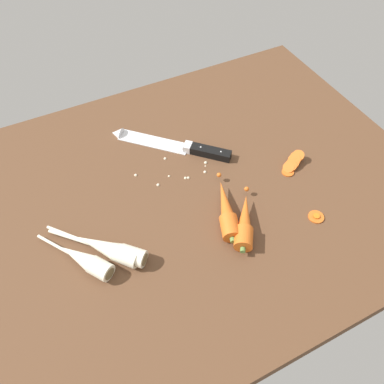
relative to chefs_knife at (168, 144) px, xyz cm
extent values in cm
cube|color=brown|center=(-2.00, -16.85, -2.65)|extent=(120.00, 90.00, 4.00)
cube|color=silver|center=(-3.01, 2.95, -0.40)|extent=(17.35, 17.15, 0.50)
cone|color=silver|center=(-11.00, 10.80, -0.40)|extent=(4.92, 4.93, 3.96)
cube|color=silver|center=(4.13, -4.05, 0.45)|extent=(3.49, 3.50, 2.20)
cube|color=black|center=(8.77, -8.61, 0.45)|extent=(9.81, 9.70, 2.20)
sphere|color=silver|center=(6.77, -6.65, 1.55)|extent=(0.50, 0.50, 0.50)
sphere|color=silver|center=(10.76, -10.57, 1.55)|extent=(0.50, 0.50, 0.50)
cylinder|color=#D6601E|center=(0.87, -32.33, 1.45)|extent=(5.88, 6.72, 4.20)
cone|color=#D6601E|center=(3.19, -26.01, 1.45)|extent=(8.39, 14.01, 3.99)
sphere|color=#D6601E|center=(6.36, -17.41, 1.45)|extent=(1.20, 1.20, 1.20)
cylinder|color=#5B7F3D|center=(-0.31, -35.53, 1.45)|extent=(1.47, 1.35, 1.20)
cylinder|color=#D6601E|center=(2.14, -36.15, 1.45)|extent=(6.30, 6.50, 4.20)
cone|color=#D6601E|center=(5.54, -31.19, 1.45)|extent=(10.09, 12.17, 3.99)
sphere|color=#D6601E|center=(10.16, -24.45, 1.45)|extent=(1.20, 1.20, 1.20)
cylinder|color=#5B7F3D|center=(0.38, -38.71, 1.45)|extent=(1.56, 1.50, 1.20)
cylinder|color=silver|center=(-21.51, -29.23, 1.35)|extent=(6.75, 6.79, 4.00)
cone|color=silver|center=(-26.90, -23.65, 1.35)|extent=(9.63, 9.77, 3.80)
cylinder|color=silver|center=(-32.42, -17.94, 0.45)|extent=(7.96, 8.20, 0.70)
cylinder|color=brown|center=(-19.58, -31.23, 1.35)|extent=(2.22, 2.16, 2.80)
cylinder|color=silver|center=(-22.76, -28.64, 1.35)|extent=(6.60, 6.76, 4.00)
cone|color=silver|center=(-27.71, -22.87, 1.35)|extent=(9.22, 9.86, 3.80)
cylinder|color=silver|center=(-32.77, -16.96, 0.45)|extent=(7.38, 8.45, 0.70)
cylinder|color=brown|center=(-20.98, -30.72, 1.35)|extent=(2.32, 2.05, 2.80)
cylinder|color=silver|center=(-28.69, -29.07, 1.35)|extent=(5.95, 6.14, 4.00)
cone|color=silver|center=(-32.36, -23.65, 1.35)|extent=(7.84, 9.07, 3.80)
cylinder|color=silver|center=(-36.12, -18.09, 0.45)|extent=(5.66, 7.90, 0.70)
cylinder|color=brown|center=(-27.37, -31.02, 1.35)|extent=(2.49, 1.82, 2.80)
cylinder|color=#D6601E|center=(23.78, -23.14, -0.30)|extent=(3.17, 3.17, 0.70)
cylinder|color=#D6601E|center=(24.54, -22.24, -0.06)|extent=(3.22, 3.05, 2.28)
cylinder|color=#D6601E|center=(25.28, -22.12, 0.19)|extent=(3.42, 3.27, 2.23)
cylinder|color=#D6601E|center=(26.16, -21.76, 0.43)|extent=(3.39, 3.25, 2.11)
cylinder|color=#D6601E|center=(26.99, -21.17, 0.68)|extent=(3.50, 3.33, 2.36)
cylinder|color=#D6601E|center=(27.81, -20.74, 0.92)|extent=(3.35, 3.23, 1.99)
cylinder|color=#D6601E|center=(28.51, -20.68, 1.17)|extent=(3.34, 3.18, 2.24)
cylinder|color=#D6601E|center=(21.41, -37.91, -0.30)|extent=(3.75, 3.75, 0.70)
cylinder|color=orange|center=(21.41, -37.91, -0.03)|extent=(1.58, 1.58, 0.16)
sphere|color=beige|center=(-11.99, -6.27, -0.25)|extent=(0.80, 0.80, 0.80)
sphere|color=beige|center=(1.43, -4.02, -0.24)|extent=(0.81, 0.81, 0.81)
sphere|color=beige|center=(-8.13, -11.88, -0.24)|extent=(0.82, 0.82, 0.82)
sphere|color=beige|center=(6.30, -10.49, -0.21)|extent=(0.89, 0.89, 0.89)
sphere|color=beige|center=(5.66, -11.50, -0.43)|extent=(0.44, 0.44, 0.44)
sphere|color=beige|center=(-0.21, -13.18, -0.29)|extent=(0.73, 0.73, 0.73)
sphere|color=beige|center=(-4.43, -10.45, -0.36)|extent=(0.58, 0.58, 0.58)
sphere|color=beige|center=(4.55, -13.34, -0.25)|extent=(0.80, 0.80, 0.80)
sphere|color=beige|center=(-0.91, -12.94, -0.27)|extent=(0.76, 0.76, 0.76)
sphere|color=beige|center=(-2.77, -4.29, -0.26)|extent=(0.78, 0.78, 0.78)
camera|label=1|loc=(-28.88, -72.33, 75.28)|focal=36.49mm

